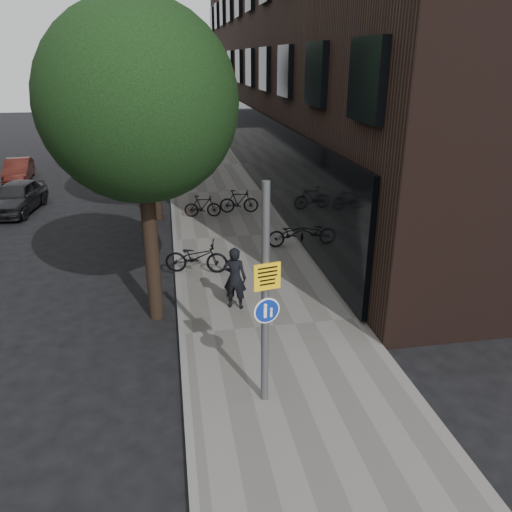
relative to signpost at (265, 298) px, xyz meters
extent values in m
plane|color=black|center=(0.53, -0.63, -2.26)|extent=(120.00, 120.00, 0.00)
cube|color=slate|center=(0.78, 9.37, -2.20)|extent=(4.50, 60.00, 0.12)
cube|color=slate|center=(-1.47, 9.37, -2.20)|extent=(0.15, 60.00, 0.13)
cube|color=black|center=(9.03, 21.37, 6.74)|extent=(12.00, 40.00, 18.00)
cylinder|color=black|center=(-2.07, 3.87, -0.66)|extent=(0.36, 0.36, 3.20)
sphere|color=black|center=(-2.07, 3.87, 3.04)|extent=(4.40, 4.40, 4.40)
sphere|color=black|center=(-1.67, 4.67, 2.04)|extent=(2.64, 2.64, 2.64)
cylinder|color=black|center=(-2.07, 12.37, -0.66)|extent=(0.36, 0.36, 3.20)
sphere|color=black|center=(-2.07, 12.37, 3.04)|extent=(5.00, 5.00, 5.00)
sphere|color=black|center=(-1.67, 13.17, 2.04)|extent=(3.00, 3.00, 3.00)
cylinder|color=black|center=(-2.07, 21.37, -0.66)|extent=(0.36, 0.36, 3.20)
sphere|color=black|center=(-2.07, 21.37, 3.04)|extent=(5.00, 5.00, 5.00)
sphere|color=black|center=(-1.67, 22.17, 2.04)|extent=(3.00, 3.00, 3.00)
cylinder|color=#595B5E|center=(0.00, 0.00, -0.02)|extent=(0.14, 0.14, 4.25)
cube|color=yellow|center=(0.00, 0.00, 0.45)|extent=(0.49, 0.12, 0.49)
cylinder|color=navy|center=(0.00, 0.00, -0.21)|extent=(0.43, 0.10, 0.43)
cylinder|color=white|center=(0.00, 0.00, -0.21)|extent=(0.48, 0.11, 0.49)
imported|color=black|center=(-0.04, 3.84, -1.31)|extent=(0.71, 0.60, 1.67)
imported|color=black|center=(2.53, 8.05, -1.68)|extent=(1.77, 0.67, 0.92)
imported|color=black|center=(1.28, 12.34, -1.66)|extent=(1.67, 0.64, 0.98)
imported|color=black|center=(-0.88, 6.33, -1.65)|extent=(2.00, 1.07, 1.00)
imported|color=black|center=(-0.27, 12.00, -1.70)|extent=(1.53, 0.58, 0.90)
imported|color=black|center=(-8.02, 14.49, -1.60)|extent=(2.04, 4.08, 1.34)
imported|color=#4C1B15|center=(-9.55, 20.86, -1.69)|extent=(1.57, 3.59, 1.15)
imported|color=black|center=(-7.52, 27.99, -1.61)|extent=(2.38, 4.68, 1.30)
camera|label=1|loc=(-1.53, -7.74, 3.94)|focal=35.00mm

